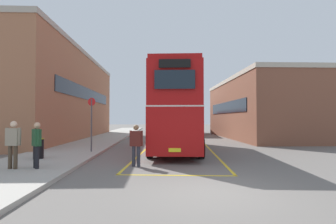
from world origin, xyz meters
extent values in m
plane|color=#66605B|center=(0.00, 14.40, 0.00)|extent=(135.60, 135.60, 0.00)
cube|color=#A39E93|center=(-6.50, 16.80, 0.07)|extent=(4.00, 57.60, 0.14)
cube|color=#9E6647|center=(-10.95, 18.66, 3.89)|extent=(5.70, 21.95, 7.79)
cube|color=#232D38|center=(-8.07, 18.66, 4.28)|extent=(0.06, 16.68, 1.10)
cube|color=#A89E8E|center=(-10.95, 18.66, 7.97)|extent=(5.82, 22.07, 0.36)
cube|color=brown|center=(8.53, 19.33, 2.78)|extent=(6.07, 16.31, 5.56)
cube|color=#232D38|center=(5.47, 19.33, 3.06)|extent=(0.06, 12.40, 1.10)
cube|color=#BCB29E|center=(8.53, 19.33, 5.74)|extent=(6.19, 16.43, 0.36)
cylinder|color=black|center=(-1.27, 12.27, 0.50)|extent=(0.36, 1.02, 1.00)
cylinder|color=black|center=(1.26, 12.06, 0.50)|extent=(0.36, 1.02, 1.00)
cylinder|color=black|center=(-1.78, 6.10, 0.50)|extent=(0.36, 1.02, 1.00)
cylinder|color=black|center=(0.74, 5.89, 0.50)|extent=(0.36, 1.02, 1.00)
cube|color=#A80F0F|center=(-0.26, 9.08, 1.40)|extent=(3.28, 10.16, 2.10)
cube|color=#A80F0F|center=(-0.26, 9.08, 3.50)|extent=(3.26, 9.96, 2.10)
cube|color=#A80F0F|center=(-0.26, 9.08, 4.65)|extent=(3.15, 9.85, 0.20)
cube|color=white|center=(-0.26, 9.08, 2.45)|extent=(3.30, 10.06, 0.14)
cube|color=#19232D|center=(-1.51, 9.18, 1.70)|extent=(0.71, 8.17, 0.84)
cube|color=#19232D|center=(-1.51, 9.18, 3.60)|extent=(0.71, 8.17, 0.84)
cube|color=#19232D|center=(0.98, 8.98, 1.70)|extent=(0.71, 8.17, 0.84)
cube|color=#19232D|center=(0.98, 8.98, 3.60)|extent=(0.71, 8.17, 0.84)
cube|color=#19232D|center=(-0.68, 4.08, 3.60)|extent=(1.72, 0.18, 0.80)
cube|color=black|center=(-0.68, 4.08, 4.28)|extent=(1.35, 0.15, 0.36)
cube|color=#19232D|center=(0.15, 14.08, 1.80)|extent=(1.96, 0.20, 1.00)
cube|color=yellow|center=(-0.68, 4.08, 0.63)|extent=(0.52, 0.07, 0.16)
cylinder|color=black|center=(1.36, 28.68, 0.46)|extent=(0.35, 0.94, 0.92)
cylinder|color=black|center=(3.73, 28.44, 0.46)|extent=(0.35, 0.94, 0.92)
cylinder|color=black|center=(0.79, 23.12, 0.46)|extent=(0.35, 0.94, 0.92)
cylinder|color=black|center=(3.16, 22.88, 0.46)|extent=(0.35, 0.94, 0.92)
cube|color=#B71414|center=(2.26, 25.78, 1.60)|extent=(3.24, 9.50, 2.60)
cube|color=silver|center=(2.26, 25.78, 2.96)|extent=(3.07, 9.11, 0.12)
cube|color=#19232D|center=(1.10, 25.90, 1.95)|extent=(0.79, 7.41, 0.96)
cube|color=#19232D|center=(3.43, 25.66, 1.95)|extent=(0.79, 7.41, 0.96)
cube|color=#19232D|center=(2.74, 30.43, 1.90)|extent=(1.84, 0.23, 1.10)
cylinder|color=#2D2D38|center=(-2.17, 3.82, 0.41)|extent=(0.14, 0.14, 0.82)
cylinder|color=#2D2D38|center=(-2.37, 3.88, 0.41)|extent=(0.14, 0.14, 0.82)
cube|color=#591E19|center=(-2.27, 3.85, 1.13)|extent=(0.52, 0.34, 0.62)
cylinder|color=#591E19|center=(-2.04, 3.78, 1.16)|extent=(0.09, 0.09, 0.59)
cylinder|color=#591E19|center=(-2.50, 3.91, 1.16)|extent=(0.09, 0.09, 0.59)
sphere|color=#8C6647|center=(-2.28, 3.83, 1.58)|extent=(0.22, 0.22, 0.22)
cylinder|color=black|center=(-5.88, 2.94, 0.55)|extent=(0.14, 0.14, 0.81)
cylinder|color=black|center=(-5.75, 2.77, 0.55)|extent=(0.14, 0.14, 0.81)
cube|color=#1E4728|center=(-5.82, 2.86, 1.26)|extent=(0.47, 0.51, 0.61)
cylinder|color=#1E4728|center=(-5.96, 3.04, 1.29)|extent=(0.09, 0.09, 0.58)
cylinder|color=#1E4728|center=(-5.67, 2.67, 1.29)|extent=(0.09, 0.09, 0.58)
sphere|color=tan|center=(-5.80, 2.87, 1.70)|extent=(0.22, 0.22, 0.22)
cylinder|color=#473828|center=(-6.71, 2.79, 0.56)|extent=(0.14, 0.14, 0.84)
cylinder|color=#473828|center=(-6.50, 2.74, 0.56)|extent=(0.14, 0.14, 0.84)
cube|color=gray|center=(-6.60, 2.77, 1.29)|extent=(0.52, 0.32, 0.63)
cylinder|color=gray|center=(-6.84, 2.82, 1.32)|extent=(0.09, 0.09, 0.60)
cylinder|color=gray|center=(-6.37, 2.71, 1.32)|extent=(0.09, 0.09, 0.60)
sphere|color=beige|center=(-6.60, 2.79, 1.75)|extent=(0.23, 0.23, 0.23)
cylinder|color=black|center=(-6.79, 5.22, 0.58)|extent=(0.45, 0.45, 0.87)
cylinder|color=olive|center=(-6.79, 5.22, 1.03)|extent=(0.47, 0.47, 0.04)
cylinder|color=#4C4C51|center=(-5.05, 7.73, 1.60)|extent=(0.08, 0.08, 2.92)
cylinder|color=red|center=(-5.05, 7.73, 2.88)|extent=(0.43, 0.14, 0.44)
cube|color=gold|center=(-2.29, 8.25, 0.00)|extent=(1.11, 11.96, 0.01)
cube|color=gold|center=(1.76, 7.91, 0.00)|extent=(1.11, 11.96, 0.01)
cube|color=gold|center=(-0.76, 2.11, 0.00)|extent=(4.17, 0.47, 0.01)
camera|label=1|loc=(-1.38, -6.93, 1.95)|focal=28.12mm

